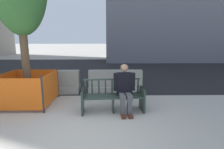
% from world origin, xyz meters
% --- Properties ---
extents(ground_plane, '(200.00, 200.00, 0.00)m').
position_xyz_m(ground_plane, '(0.00, 0.00, 0.00)').
color(ground_plane, '#ADA89E').
extents(street_asphalt, '(120.00, 12.00, 0.01)m').
position_xyz_m(street_asphalt, '(0.00, 8.70, 0.00)').
color(street_asphalt, black).
rests_on(street_asphalt, ground).
extents(street_bench, '(1.72, 0.65, 0.88)m').
position_xyz_m(street_bench, '(0.69, 1.31, 0.40)').
color(street_bench, '#28382D').
rests_on(street_bench, ground).
extents(seated_person, '(0.59, 0.74, 1.31)m').
position_xyz_m(seated_person, '(1.01, 1.28, 0.69)').
color(seated_person, black).
rests_on(seated_person, ground).
extents(jersey_barrier_centre, '(2.00, 0.69, 0.84)m').
position_xyz_m(jersey_barrier_centre, '(0.83, 3.16, 0.34)').
color(jersey_barrier_centre, gray).
rests_on(jersey_barrier_centre, ground).
extents(jersey_barrier_left, '(2.02, 0.75, 0.84)m').
position_xyz_m(jersey_barrier_left, '(-1.53, 3.13, 0.34)').
color(jersey_barrier_left, gray).
rests_on(jersey_barrier_left, ground).
extents(construction_fence, '(1.44, 1.44, 1.05)m').
position_xyz_m(construction_fence, '(-1.87, 1.89, 0.52)').
color(construction_fence, '#2D2D33').
rests_on(construction_fence, ground).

